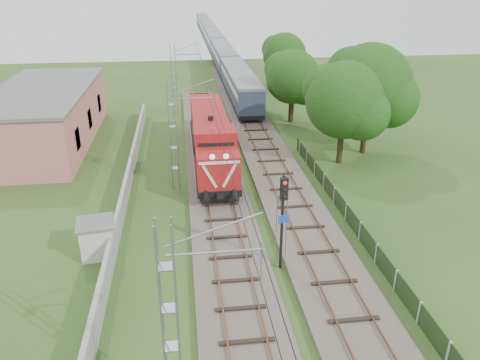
{
  "coord_description": "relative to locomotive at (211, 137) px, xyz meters",
  "views": [
    {
      "loc": [
        -2.25,
        -20.37,
        14.68
      ],
      "look_at": [
        1.33,
        7.86,
        2.2
      ],
      "focal_mm": 35.0,
      "sensor_mm": 36.0,
      "label": 1
    }
  ],
  "objects": [
    {
      "name": "signal_post",
      "position": [
        2.65,
        -16.16,
        1.49
      ],
      "size": [
        0.6,
        0.47,
        5.48
      ],
      "color": "black",
      "rests_on": "ground"
    },
    {
      "name": "catenary",
      "position": [
        -2.95,
        -4.78,
        1.78
      ],
      "size": [
        3.31,
        70.0,
        8.0
      ],
      "color": "gray",
      "rests_on": "ground"
    },
    {
      "name": "coach_rake",
      "position": [
        5.0,
        64.14,
        0.15
      ],
      "size": [
        2.9,
        108.29,
        3.35
      ],
      "color": "black",
      "rests_on": "ground"
    },
    {
      "name": "track_main",
      "position": [
        0.0,
        -9.78,
        -2.09
      ],
      "size": [
        4.2,
        70.0,
        0.45
      ],
      "color": "#6B6054",
      "rests_on": "ground"
    },
    {
      "name": "track_side",
      "position": [
        5.0,
        3.22,
        -2.09
      ],
      "size": [
        4.2,
        80.0,
        0.45
      ],
      "color": "#6B6054",
      "rests_on": "ground"
    },
    {
      "name": "tree_b",
      "position": [
        13.81,
        0.87,
        3.75
      ],
      "size": [
        7.44,
        7.09,
        9.65
      ],
      "color": "#332615",
      "rests_on": "ground"
    },
    {
      "name": "locomotive",
      "position": [
        0.0,
        0.0,
        0.0
      ],
      "size": [
        3.05,
        17.4,
        4.42
      ],
      "color": "black",
      "rests_on": "ground"
    },
    {
      "name": "tree_c",
      "position": [
        9.5,
        11.04,
        2.56
      ],
      "size": [
        5.98,
        5.7,
        7.76
      ],
      "color": "#332615",
      "rests_on": "ground"
    },
    {
      "name": "boundary_wall",
      "position": [
        -6.5,
        -4.78,
        -1.52
      ],
      "size": [
        0.25,
        40.0,
        1.5
      ],
      "primitive_type": "cube",
      "color": "#9E9E99",
      "rests_on": "ground"
    },
    {
      "name": "fence",
      "position": [
        8.0,
        -13.78,
        -1.67
      ],
      "size": [
        0.12,
        32.0,
        1.2
      ],
      "color": "black",
      "rests_on": "ground"
    },
    {
      "name": "ground",
      "position": [
        0.0,
        -16.78,
        -2.27
      ],
      "size": [
        140.0,
        140.0,
        0.0
      ],
      "primitive_type": "plane",
      "color": "#2D491B",
      "rests_on": "ground"
    },
    {
      "name": "tree_a",
      "position": [
        10.87,
        -1.35,
        3.09
      ],
      "size": [
        6.63,
        6.31,
        8.59
      ],
      "color": "#332615",
      "rests_on": "ground"
    },
    {
      "name": "tree_d",
      "position": [
        11.72,
        25.37,
        2.62
      ],
      "size": [
        6.05,
        5.76,
        7.85
      ],
      "color": "#332615",
      "rests_on": "ground"
    },
    {
      "name": "relay_hut",
      "position": [
        -7.4,
        -13.47,
        -1.21
      ],
      "size": [
        2.3,
        2.3,
        2.11
      ],
      "color": "beige",
      "rests_on": "ground"
    },
    {
      "name": "station_building",
      "position": [
        -15.0,
        7.22,
        0.36
      ],
      "size": [
        8.4,
        20.4,
        5.22
      ],
      "color": "#C06D67",
      "rests_on": "ground"
    }
  ]
}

